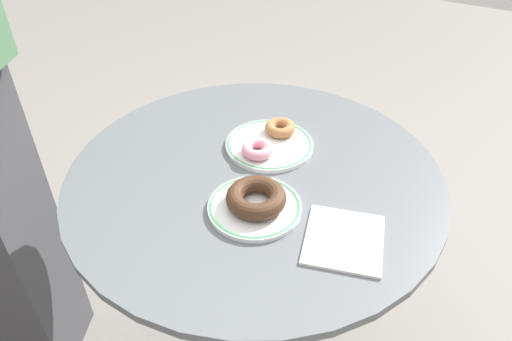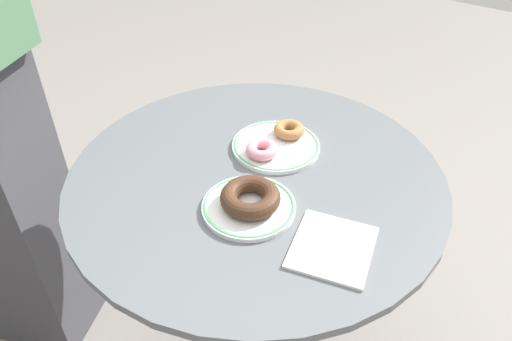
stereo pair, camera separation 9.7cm
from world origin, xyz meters
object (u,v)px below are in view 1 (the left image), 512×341
object	(u,v)px
plate_left	(255,207)
plate_right	(269,145)
donut_chocolate	(256,198)
cafe_table	(255,241)
donut_cinnamon	(280,128)
donut_pink_frosted	(257,149)
paper_napkin	(344,239)

from	to	relation	value
plate_left	plate_right	bearing A→B (deg)	18.57
plate_right	donut_chocolate	size ratio (longest dim) A/B	1.70
cafe_table	donut_chocolate	size ratio (longest dim) A/B	6.86
donut_chocolate	plate_left	bearing A→B (deg)	150.49
donut_cinnamon	donut_pink_frosted	distance (m)	0.10
donut_cinnamon	plate_right	bearing A→B (deg)	176.48
plate_left	donut_chocolate	bearing A→B (deg)	-29.51
cafe_table	plate_left	world-z (taller)	plate_left
cafe_table	donut_cinnamon	bearing A→B (deg)	4.26
cafe_table	donut_cinnamon	xyz separation A→B (m)	(0.15, 0.01, 0.23)
plate_left	donut_pink_frosted	distance (m)	0.16
donut_cinnamon	donut_pink_frosted	bearing A→B (deg)	175.63
donut_cinnamon	paper_napkin	distance (m)	0.34
donut_pink_frosted	donut_cinnamon	bearing A→B (deg)	-4.37
plate_left	paper_napkin	distance (m)	0.18
donut_cinnamon	donut_pink_frosted	xyz separation A→B (m)	(-0.10, 0.01, 0.00)
cafe_table	donut_pink_frosted	xyz separation A→B (m)	(0.05, 0.02, 0.23)
plate_right	donut_pink_frosted	world-z (taller)	donut_pink_frosted
paper_napkin	donut_cinnamon	bearing A→B (deg)	44.54
plate_right	donut_chocolate	world-z (taller)	donut_chocolate
plate_right	donut_cinnamon	bearing A→B (deg)	-3.52
plate_right	donut_cinnamon	size ratio (longest dim) A/B	2.79
plate_left	donut_pink_frosted	bearing A→B (deg)	25.53
cafe_table	plate_right	xyz separation A→B (m)	(0.10, 0.01, 0.21)
donut_cinnamon	paper_napkin	xyz separation A→B (m)	(-0.24, -0.24, -0.02)
plate_left	plate_right	world-z (taller)	same
donut_pink_frosted	plate_right	bearing A→B (deg)	-5.22
donut_chocolate	donut_cinnamon	xyz separation A→B (m)	(0.24, 0.06, -0.00)
cafe_table	donut_pink_frosted	distance (m)	0.23
plate_left	paper_napkin	size ratio (longest dim) A/B	1.21
donut_chocolate	cafe_table	bearing A→B (deg)	29.35
donut_pink_frosted	paper_napkin	xyz separation A→B (m)	(-0.15, -0.25, -0.02)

